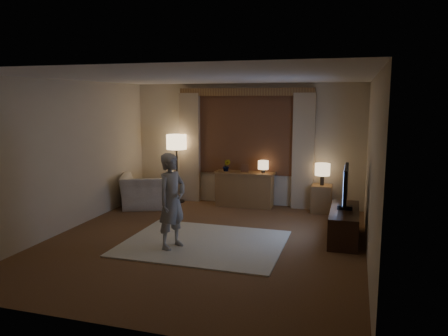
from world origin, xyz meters
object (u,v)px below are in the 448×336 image
at_px(tv_stand, 344,224).
at_px(armchair, 148,191).
at_px(side_table, 321,199).
at_px(sideboard, 245,190).
at_px(person, 172,201).

bearing_deg(tv_stand, armchair, 166.15).
bearing_deg(tv_stand, side_table, 106.61).
xyz_separation_m(sideboard, armchair, (-1.92, -0.69, 0.00)).
bearing_deg(side_table, tv_stand, -73.39).
height_order(sideboard, tv_stand, sideboard).
relative_size(sideboard, tv_stand, 0.86).
distance_m(armchair, person, 2.72).
height_order(side_table, person, person).
bearing_deg(sideboard, person, -97.86).
xyz_separation_m(side_table, tv_stand, (0.49, -1.64, -0.03)).
relative_size(tv_stand, person, 0.96).
bearing_deg(person, sideboard, 11.03).
relative_size(sideboard, person, 0.82).
bearing_deg(person, armchair, 53.27).
bearing_deg(tv_stand, person, -153.88).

